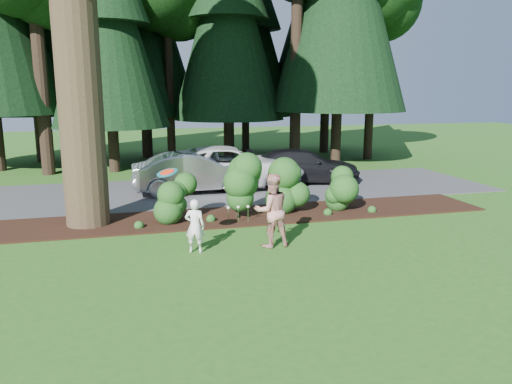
{
  "coord_description": "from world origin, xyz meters",
  "views": [
    {
      "loc": [
        -3.41,
        -11.6,
        3.94
      ],
      "look_at": [
        -0.18,
        0.76,
        1.3
      ],
      "focal_mm": 35.0,
      "sensor_mm": 36.0,
      "label": 1
    }
  ],
  "objects_px": {
    "adult": "(272,210)",
    "frisbee": "(167,173)",
    "car_silver_wagon": "(194,173)",
    "child": "(195,226)",
    "car_dark_suv": "(303,166)",
    "car_white_suv": "(230,167)"
  },
  "relations": [
    {
      "from": "car_silver_wagon",
      "to": "child",
      "type": "bearing_deg",
      "value": 171.79
    },
    {
      "from": "car_white_suv",
      "to": "car_dark_suv",
      "type": "relative_size",
      "value": 1.23
    },
    {
      "from": "adult",
      "to": "frisbee",
      "type": "distance_m",
      "value": 2.8
    },
    {
      "from": "car_silver_wagon",
      "to": "car_dark_suv",
      "type": "xyz_separation_m",
      "value": [
        4.78,
        0.98,
        -0.07
      ]
    },
    {
      "from": "car_white_suv",
      "to": "adult",
      "type": "distance_m",
      "value": 7.82
    },
    {
      "from": "car_silver_wagon",
      "to": "child",
      "type": "xyz_separation_m",
      "value": [
        -0.95,
        -7.13,
        -0.13
      ]
    },
    {
      "from": "car_white_suv",
      "to": "frisbee",
      "type": "xyz_separation_m",
      "value": [
        -3.13,
        -7.9,
        1.17
      ]
    },
    {
      "from": "adult",
      "to": "car_silver_wagon",
      "type": "bearing_deg",
      "value": -85.48
    },
    {
      "from": "child",
      "to": "frisbee",
      "type": "distance_m",
      "value": 1.51
    },
    {
      "from": "car_dark_suv",
      "to": "car_silver_wagon",
      "type": "bearing_deg",
      "value": 112.99
    },
    {
      "from": "adult",
      "to": "car_dark_suv",
      "type": "bearing_deg",
      "value": -118.4
    },
    {
      "from": "adult",
      "to": "frisbee",
      "type": "xyz_separation_m",
      "value": [
        -2.58,
        -0.1,
        1.09
      ]
    },
    {
      "from": "car_white_suv",
      "to": "car_dark_suv",
      "type": "xyz_separation_m",
      "value": [
        3.23,
        0.32,
        -0.13
      ]
    },
    {
      "from": "car_silver_wagon",
      "to": "frisbee",
      "type": "height_order",
      "value": "frisbee"
    },
    {
      "from": "child",
      "to": "car_dark_suv",
      "type": "bearing_deg",
      "value": -105.16
    },
    {
      "from": "car_white_suv",
      "to": "adult",
      "type": "relative_size",
      "value": 3.18
    },
    {
      "from": "car_silver_wagon",
      "to": "child",
      "type": "relative_size",
      "value": 3.5
    },
    {
      "from": "car_silver_wagon",
      "to": "adult",
      "type": "height_order",
      "value": "adult"
    },
    {
      "from": "car_silver_wagon",
      "to": "car_white_suv",
      "type": "bearing_deg",
      "value": -67.7
    },
    {
      "from": "car_dark_suv",
      "to": "adult",
      "type": "xyz_separation_m",
      "value": [
        -3.78,
        -8.12,
        0.21
      ]
    },
    {
      "from": "frisbee",
      "to": "car_white_suv",
      "type": "bearing_deg",
      "value": 68.38
    },
    {
      "from": "adult",
      "to": "frisbee",
      "type": "relative_size",
      "value": 3.73
    }
  ]
}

